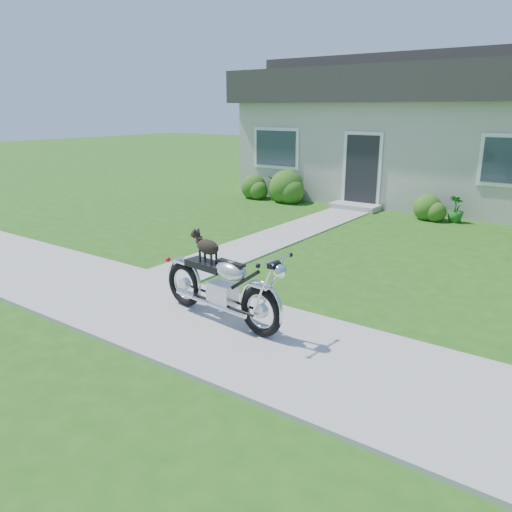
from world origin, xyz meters
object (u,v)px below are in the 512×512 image
Objects in this scene: potted_plant_left at (277,188)px; motorcycle_with_dog at (221,284)px; potted_plant_right at (456,209)px; house at (448,131)px.

motorcycle_with_dog is at bearing -61.11° from potted_plant_left.
motorcycle_with_dog is at bearing -95.98° from potted_plant_right.
motorcycle_with_dog is at bearing -87.75° from house.
motorcycle_with_dog is (-0.88, -8.40, 0.21)m from potted_plant_right.
potted_plant_right is 0.32× the size of motorcycle_with_dog.
potted_plant_right is (1.34, -3.44, -1.80)m from house.
potted_plant_left is 1.10× the size of potted_plant_right.
potted_plant_left is 5.51m from potted_plant_right.
potted_plant_right is at bearing -68.68° from house.
potted_plant_right is at bearing 0.00° from potted_plant_left.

